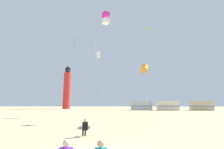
{
  "coord_description": "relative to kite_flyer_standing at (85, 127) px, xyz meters",
  "views": [
    {
      "loc": [
        0.74,
        -7.29,
        2.18
      ],
      "look_at": [
        0.18,
        9.71,
        5.08
      ],
      "focal_mm": 26.82,
      "sensor_mm": 36.0,
      "label": 1
    }
  ],
  "objects": [
    {
      "name": "rv_van_silver",
      "position": [
        9.63,
        42.1,
        0.78
      ],
      "size": [
        6.47,
        2.41,
        2.8
      ],
      "rotation": [
        0.0,
        0.0,
        -0.01
      ],
      "color": "#B7BABF",
      "rests_on": "ground"
    },
    {
      "name": "kite_diamond_violet",
      "position": [
        -5.28,
        15.72,
        11.84
      ],
      "size": [
        2.19,
        1.94,
        13.35
      ],
      "color": "silver",
      "rests_on": "ground"
    },
    {
      "name": "lighthouse_distant",
      "position": [
        -17.51,
        53.1,
        7.22
      ],
      "size": [
        2.8,
        2.8,
        16.8
      ],
      "color": "red",
      "rests_on": "ground"
    },
    {
      "name": "rv_van_cream",
      "position": [
        17.25,
        40.32,
        0.78
      ],
      "size": [
        6.46,
        2.4,
        2.8
      ],
      "rotation": [
        0.0,
        0.0,
        -0.01
      ],
      "color": "beige",
      "rests_on": "ground"
    },
    {
      "name": "rv_van_tan",
      "position": [
        27.27,
        40.36,
        0.78
      ],
      "size": [
        6.59,
        2.78,
        2.8
      ],
      "rotation": [
        0.0,
        0.0,
        -0.07
      ],
      "color": "#C6B28C",
      "rests_on": "ground"
    },
    {
      "name": "kite_box_white",
      "position": [
        -1.47,
        19.44,
        10.77
      ],
      "size": [
        3.03,
        1.97,
        11.98
      ],
      "color": "silver",
      "rests_on": "ground"
    },
    {
      "name": "kite_diamond_lime",
      "position": [
        6.99,
        13.38,
        12.35
      ],
      "size": [
        2.31,
        2.34,
        13.91
      ],
      "color": "silver",
      "rests_on": "ground"
    },
    {
      "name": "kite_box_magenta",
      "position": [
        1.05,
        3.9,
        9.86
      ],
      "size": [
        1.99,
        1.92,
        11.07
      ],
      "color": "silver",
      "rests_on": "ground"
    },
    {
      "name": "kite_tube_orange",
      "position": [
        5.36,
        7.7,
        5.57
      ],
      "size": [
        2.15,
        2.63,
        6.88
      ],
      "color": "silver",
      "rests_on": "ground"
    },
    {
      "name": "kite_flyer_standing",
      "position": [
        0.0,
        0.0,
        0.0
      ],
      "size": [
        0.46,
        0.56,
        1.16
      ],
      "rotation": [
        0.0,
        0.0,
        3.49
      ],
      "color": "black",
      "rests_on": "ground"
    }
  ]
}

